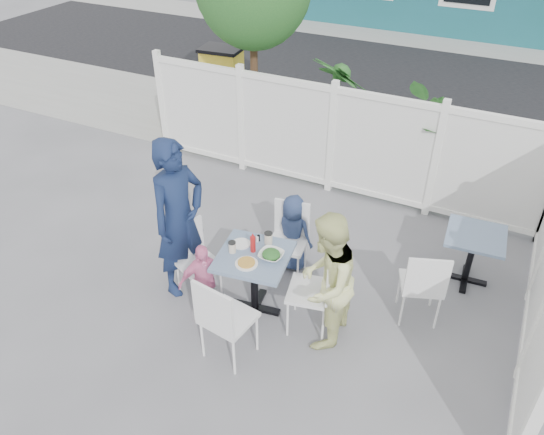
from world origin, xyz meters
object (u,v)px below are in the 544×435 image
at_px(chair_right, 319,286).
at_px(man, 179,219).
at_px(chair_left, 194,254).
at_px(chair_back, 289,234).
at_px(toddler, 203,281).
at_px(boy, 293,233).
at_px(spare_table, 474,245).
at_px(main_table, 254,268).
at_px(woman, 326,282).
at_px(utility_cabinet, 223,85).
at_px(chair_near, 222,316).

relative_size(chair_right, man, 0.53).
distance_m(chair_left, chair_back, 1.12).
bearing_deg(man, toddler, -109.31).
distance_m(chair_right, toddler, 1.21).
distance_m(man, toddler, 0.72).
height_order(chair_left, boy, boy).
bearing_deg(spare_table, chair_left, -150.91).
xyz_separation_m(main_table, man, (-0.91, 0.01, 0.34)).
bearing_deg(chair_back, woman, 124.18).
height_order(chair_left, chair_right, chair_right).
distance_m(utility_cabinet, chair_right, 5.59).
xyz_separation_m(utility_cabinet, boy, (2.97, -3.44, -0.13)).
height_order(chair_near, woman, woman).
height_order(main_table, chair_right, chair_right).
height_order(spare_table, woman, woman).
relative_size(chair_right, chair_back, 1.09).
bearing_deg(toddler, woman, -39.80).
relative_size(main_table, spare_table, 1.21).
height_order(chair_left, chair_near, chair_near).
distance_m(chair_back, man, 1.29).
height_order(chair_right, chair_near, chair_near).
relative_size(chair_left, chair_back, 0.98).
xyz_separation_m(woman, toddler, (-1.27, -0.23, -0.29)).
bearing_deg(spare_table, main_table, -142.93).
height_order(chair_left, woman, woman).
relative_size(spare_table, boy, 0.69).
height_order(spare_table, man, man).
distance_m(chair_left, boy, 1.19).
distance_m(chair_left, chair_right, 1.46).
height_order(utility_cabinet, boy, utility_cabinet).
distance_m(utility_cabinet, chair_left, 4.84).
bearing_deg(toddler, chair_near, -92.17).
bearing_deg(spare_table, woman, -127.16).
xyz_separation_m(spare_table, boy, (-1.95, -0.64, -0.03)).
bearing_deg(man, main_table, -76.61).
height_order(spare_table, chair_near, chair_near).
xyz_separation_m(chair_left, chair_near, (0.80, -0.73, 0.07)).
bearing_deg(chair_back, chair_near, 81.60).
height_order(utility_cabinet, chair_left, utility_cabinet).
xyz_separation_m(utility_cabinet, chair_near, (2.97, -5.06, -0.03)).
xyz_separation_m(man, boy, (0.96, 0.86, -0.44)).
height_order(chair_back, chair_near, chair_near).
bearing_deg(spare_table, chair_right, -131.61).
bearing_deg(chair_near, woman, 50.75).
relative_size(main_table, toddler, 0.89).
height_order(utility_cabinet, toddler, utility_cabinet).
xyz_separation_m(chair_back, woman, (0.76, -0.83, 0.22)).
xyz_separation_m(main_table, toddler, (-0.45, -0.29, -0.13)).
distance_m(chair_left, woman, 1.58).
distance_m(chair_left, man, 0.44).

